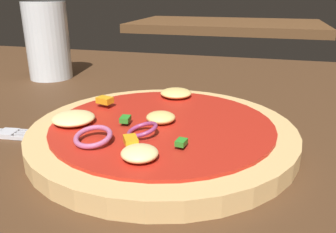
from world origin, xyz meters
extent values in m
cube|color=#4C301C|center=(0.00, 0.00, 0.02)|extent=(1.49, 1.05, 0.04)
cylinder|color=tan|center=(0.01, 0.04, 0.05)|extent=(0.26, 0.26, 0.02)
cylinder|color=red|center=(0.01, 0.04, 0.06)|extent=(0.22, 0.22, 0.00)
ellipsoid|color=#F4DB8E|center=(0.01, -0.04, 0.06)|extent=(0.03, 0.03, 0.01)
ellipsoid|color=#EFCC72|center=(0.00, 0.12, 0.06)|extent=(0.04, 0.04, 0.01)
ellipsoid|color=#EFCC72|center=(0.01, 0.04, 0.06)|extent=(0.03, 0.03, 0.01)
ellipsoid|color=#F4DB8E|center=(-0.08, 0.01, 0.06)|extent=(0.04, 0.04, 0.01)
torus|color=#B25984|center=(-0.04, -0.03, 0.07)|extent=(0.04, 0.04, 0.01)
torus|color=#93386B|center=(0.00, 0.00, 0.07)|extent=(0.03, 0.03, 0.01)
cube|color=#2D8C28|center=(-0.02, 0.02, 0.07)|extent=(0.01, 0.01, 0.01)
cube|color=#2D8C28|center=(0.04, -0.02, 0.06)|extent=(0.01, 0.01, 0.00)
cube|color=orange|center=(0.00, -0.03, 0.07)|extent=(0.02, 0.02, 0.01)
cube|color=orange|center=(-0.07, 0.06, 0.07)|extent=(0.02, 0.02, 0.01)
cube|color=silver|center=(-0.15, 0.01, 0.04)|extent=(0.02, 0.02, 0.01)
cube|color=silver|center=(-0.12, 0.00, 0.04)|extent=(0.04, 0.01, 0.00)
cube|color=silver|center=(-0.13, 0.01, 0.04)|extent=(0.04, 0.01, 0.00)
cube|color=silver|center=(-0.13, 0.01, 0.04)|extent=(0.04, 0.01, 0.00)
cube|color=silver|center=(-0.13, 0.02, 0.04)|extent=(0.04, 0.01, 0.00)
cylinder|color=silver|center=(-0.25, 0.24, 0.10)|extent=(0.07, 0.07, 0.13)
cylinder|color=gold|center=(-0.25, 0.24, 0.08)|extent=(0.06, 0.06, 0.08)
cylinder|color=white|center=(-0.25, 0.24, 0.12)|extent=(0.06, 0.06, 0.01)
cube|color=brown|center=(-0.08, 1.45, 0.02)|extent=(0.89, 0.53, 0.04)
camera|label=1|loc=(0.10, -0.27, 0.18)|focal=36.71mm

